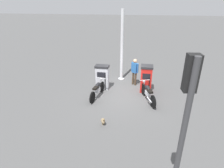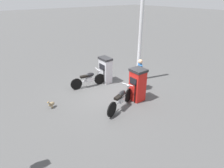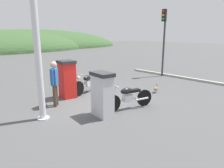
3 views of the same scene
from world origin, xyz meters
name	(u,v)px [view 1 (image 1 of 3)]	position (x,y,z in m)	size (l,w,h in m)	color
ground_plane	(123,94)	(0.00, 0.00, 0.00)	(120.00, 120.00, 0.00)	#4C4C4C
fuel_pump_near	(102,77)	(-0.55, -1.31, 0.76)	(0.56, 0.83, 1.49)	silver
fuel_pump_far	(146,79)	(-0.55, 1.31, 0.82)	(0.68, 0.70, 1.62)	red
motorcycle_near_pump	(97,89)	(0.56, -1.36, 0.46)	(2.01, 0.65, 0.96)	black
motorcycle_far_pump	(148,92)	(0.56, 1.41, 0.49)	(2.04, 0.86, 0.98)	black
attendant_person	(135,70)	(-1.40, 0.60, 0.99)	(0.43, 0.50, 1.72)	#473828
wandering_duck	(103,121)	(3.07, -0.55, 0.20)	(0.41, 0.29, 0.42)	#847051
roadside_traffic_light	(184,121)	(6.43, 1.83, 2.83)	(0.39, 0.26, 4.19)	#38383A
canopy_support_pole	(122,48)	(-2.24, -0.32, 2.19)	(0.40, 0.40, 4.54)	silver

